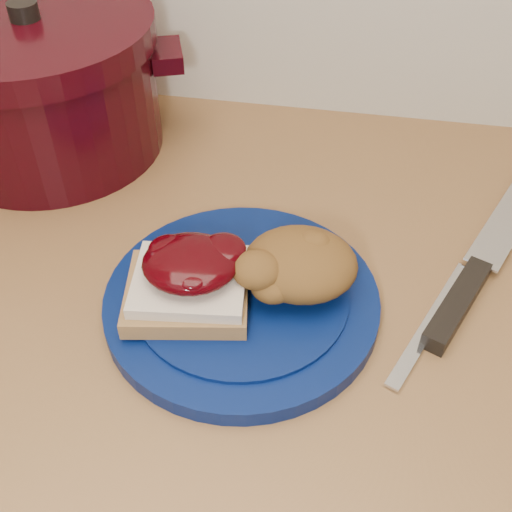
% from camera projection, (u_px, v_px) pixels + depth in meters
% --- Properties ---
extents(base_cabinet, '(4.00, 0.60, 0.86)m').
position_uv_depth(base_cabinet, '(226.00, 475.00, 0.98)').
color(base_cabinet, beige).
rests_on(base_cabinet, floor).
extents(plate, '(0.27, 0.27, 0.02)m').
position_uv_depth(plate, '(242.00, 301.00, 0.60)').
color(plate, '#051449').
rests_on(plate, wood_countertop).
extents(sandwich, '(0.12, 0.11, 0.05)m').
position_uv_depth(sandwich, '(189.00, 279.00, 0.57)').
color(sandwich, olive).
rests_on(sandwich, plate).
extents(stuffing_mound, '(0.11, 0.10, 0.05)m').
position_uv_depth(stuffing_mound, '(301.00, 264.00, 0.58)').
color(stuffing_mound, brown).
rests_on(stuffing_mound, plate).
extents(chef_knife, '(0.16, 0.30, 0.02)m').
position_uv_depth(chef_knife, '(474.00, 276.00, 0.62)').
color(chef_knife, black).
rests_on(chef_knife, wood_countertop).
extents(butter_knife, '(0.08, 0.16, 0.00)m').
position_uv_depth(butter_knife, '(431.00, 322.00, 0.59)').
color(butter_knife, silver).
rests_on(butter_knife, wood_countertop).
extents(dutch_oven, '(0.35, 0.35, 0.18)m').
position_uv_depth(dutch_oven, '(42.00, 85.00, 0.75)').
color(dutch_oven, black).
rests_on(dutch_oven, wood_countertop).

